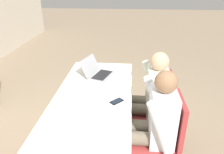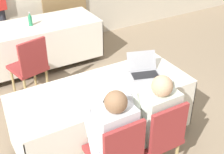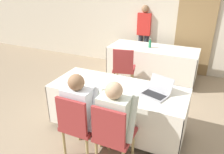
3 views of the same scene
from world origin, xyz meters
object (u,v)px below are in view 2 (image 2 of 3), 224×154
cell_phone (110,101)px  water_bottle (30,20)px  laptop (144,71)px  chair_near_left (117,153)px  chair_far_spare (30,65)px  person_checkered_shirt (111,134)px  chair_near_right (159,135)px  person_white_shirt (154,117)px

cell_phone → water_bottle: 2.39m
laptop → chair_near_left: (-0.80, -0.73, -0.28)m
chair_near_left → chair_far_spare: bearing=-84.9°
laptop → chair_far_spare: (-0.98, 1.30, -0.28)m
cell_phone → chair_far_spare: chair_far_spare is taller
water_bottle → person_checkered_shirt: 2.74m
chair_far_spare → person_checkered_shirt: (0.18, -1.92, 0.16)m
water_bottle → person_checkered_shirt: bearing=-92.6°
chair_near_right → person_checkered_shirt: (-0.48, 0.10, 0.16)m
laptop → chair_far_spare: 1.65m
water_bottle → cell_phone: bearing=-88.3°
laptop → cell_phone: size_ratio=2.91×
water_bottle → chair_near_right: water_bottle is taller
laptop → chair_near_left: size_ratio=0.47×
person_checkered_shirt → chair_far_spare: bearing=-84.6°
laptop → chair_near_right: laptop is taller
cell_phone → chair_near_right: bearing=-103.9°
water_bottle → chair_near_left: size_ratio=0.24×
water_bottle → chair_near_right: size_ratio=0.24×
chair_near_right → person_white_shirt: bearing=-90.0°
cell_phone → water_bottle: size_ratio=0.68×
chair_far_spare → person_checkered_shirt: bearing=81.8°
water_bottle → laptop: bearing=-72.2°
laptop → person_white_shirt: 0.71m
laptop → chair_near_right: (-0.31, -0.73, -0.28)m
laptop → person_white_shirt: size_ratio=0.36×
chair_far_spare → person_checkered_shirt: person_checkered_shirt is taller
cell_phone → person_white_shirt: bearing=-96.8°
laptop → person_white_shirt: person_white_shirt is taller
cell_phone → chair_near_left: (-0.19, -0.46, -0.24)m
chair_near_left → person_white_shirt: bearing=-167.9°
chair_near_left → chair_far_spare: size_ratio=1.00×
chair_far_spare → chair_near_right: bearing=94.6°
cell_phone → person_checkered_shirt: bearing=-165.3°
laptop → person_checkered_shirt: bearing=-124.0°
cell_phone → chair_near_left: chair_near_left is taller
chair_far_spare → person_white_shirt: 2.04m
person_checkered_shirt → person_white_shirt: (0.48, 0.00, 0.00)m
laptop → cell_phone: 0.67m
cell_phone → person_white_shirt: person_white_shirt is taller
person_checkered_shirt → person_white_shirt: size_ratio=1.00×
person_checkered_shirt → water_bottle: bearing=-92.6°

